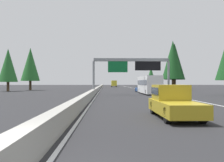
% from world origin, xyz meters
% --- Properties ---
extents(ground_plane, '(320.00, 320.00, 0.00)m').
position_xyz_m(ground_plane, '(60.00, 0.00, 0.00)').
color(ground_plane, '#262628').
extents(median_barrier, '(180.00, 0.56, 0.90)m').
position_xyz_m(median_barrier, '(80.00, 0.30, 0.45)').
color(median_barrier, '#9E9B93').
rests_on(median_barrier, ground).
extents(shoulder_stripe_right, '(160.00, 0.16, 0.01)m').
position_xyz_m(shoulder_stripe_right, '(70.00, -11.52, 0.01)').
color(shoulder_stripe_right, silver).
rests_on(shoulder_stripe_right, ground).
extents(shoulder_stripe_median, '(160.00, 0.16, 0.01)m').
position_xyz_m(shoulder_stripe_median, '(70.00, -0.25, 0.01)').
color(shoulder_stripe_median, silver).
rests_on(shoulder_stripe_median, ground).
extents(sign_gantry_overhead, '(0.50, 12.68, 5.98)m').
position_xyz_m(sign_gantry_overhead, '(36.87, -6.04, 4.76)').
color(sign_gantry_overhead, gray).
rests_on(sign_gantry_overhead, ground).
extents(pickup_distant_b, '(5.60, 2.00, 1.86)m').
position_xyz_m(pickup_distant_b, '(9.81, -5.54, 0.91)').
color(pickup_distant_b, '#AD931E').
rests_on(pickup_distant_b, ground).
extents(bus_far_center, '(11.50, 2.55, 3.10)m').
position_xyz_m(bus_far_center, '(39.49, -9.21, 1.72)').
color(bus_far_center, white).
rests_on(bus_far_center, ground).
extents(sedan_near_right, '(4.40, 1.80, 1.47)m').
position_xyz_m(sedan_near_right, '(49.37, -9.10, 0.68)').
color(sedan_near_right, '#1E4793').
rests_on(sedan_near_right, ground).
extents(box_truck_distant_a, '(8.50, 2.40, 2.95)m').
position_xyz_m(box_truck_distant_a, '(113.96, -5.56, 1.61)').
color(box_truck_distant_a, gold).
rests_on(box_truck_distant_a, ground).
extents(conifer_right_mid, '(6.00, 6.00, 13.64)m').
position_xyz_m(conifer_right_mid, '(65.30, -20.29, 8.30)').
color(conifer_right_mid, '#4C3823').
rests_on(conifer_right_mid, ground).
extents(conifer_right_far, '(5.68, 5.68, 12.90)m').
position_xyz_m(conifer_right_far, '(65.48, -20.83, 7.85)').
color(conifer_right_far, '#4C3823').
rests_on(conifer_right_far, ground).
extents(conifer_right_distant, '(3.92, 3.92, 8.90)m').
position_xyz_m(conifer_right_distant, '(106.52, -21.55, 5.40)').
color(conifer_right_distant, '#4C3823').
rests_on(conifer_right_distant, ground).
extents(conifer_left_near, '(4.30, 4.30, 9.77)m').
position_xyz_m(conifer_left_near, '(53.82, 20.56, 5.93)').
color(conifer_left_near, '#4C3823').
rests_on(conifer_left_near, ground).
extents(conifer_left_mid, '(4.89, 4.89, 11.11)m').
position_xyz_m(conifer_left_mid, '(62.32, 18.01, 6.75)').
color(conifer_left_mid, '#4C3823').
rests_on(conifer_left_mid, ground).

